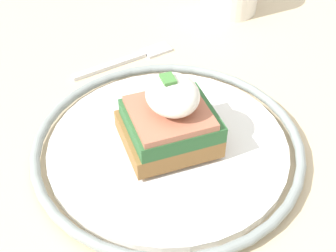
{
  "coord_description": "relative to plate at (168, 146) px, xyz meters",
  "views": [
    {
      "loc": [
        0.35,
        -0.1,
        1.1
      ],
      "look_at": [
        0.03,
        0.02,
        0.79
      ],
      "focal_mm": 50.0,
      "sensor_mm": 36.0,
      "label": 1
    }
  ],
  "objects": [
    {
      "name": "dining_table",
      "position": [
        -0.03,
        -0.02,
        -0.11
      ],
      "size": [
        1.14,
        0.86,
        0.75
      ],
      "color": "#C6B28E",
      "rests_on": "ground_plane"
    },
    {
      "name": "plate",
      "position": [
        0.0,
        0.0,
        0.0
      ],
      "size": [
        0.28,
        0.28,
        0.02
      ],
      "color": "white",
      "rests_on": "dining_table"
    },
    {
      "name": "sandwich",
      "position": [
        0.0,
        0.0,
        0.04
      ],
      "size": [
        0.08,
        0.09,
        0.08
      ],
      "color": "olive",
      "rests_on": "plate"
    },
    {
      "name": "fork",
      "position": [
        -0.17,
        0.01,
        -0.01
      ],
      "size": [
        0.04,
        0.14,
        0.0
      ],
      "color": "silver",
      "rests_on": "dining_table"
    }
  ]
}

